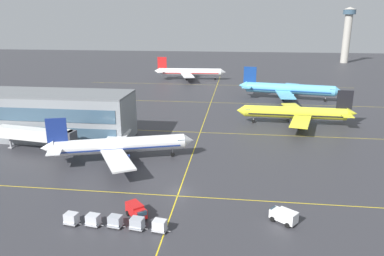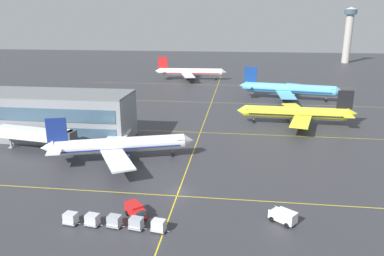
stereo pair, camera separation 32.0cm
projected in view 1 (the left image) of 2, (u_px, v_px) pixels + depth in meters
name	position (u px, v px, depth m)	size (l,w,h in m)	color
ground_plane	(179.00, 191.00, 67.11)	(600.00, 600.00, 0.00)	#333338
airliner_front_gate	(119.00, 145.00, 80.70)	(32.36, 27.67, 10.31)	white
airliner_second_row	(296.00, 113.00, 108.13)	(34.41, 29.72, 10.71)	yellow
airliner_third_row	(288.00, 89.00, 142.15)	(39.01, 33.23, 12.16)	#5BB7E5
airliner_far_left_stand	(190.00, 72.00, 189.07)	(36.98, 31.85, 11.50)	white
taxiway_markings	(206.00, 115.00, 120.07)	(124.91, 169.18, 0.01)	yellow
service_truck_red_van	(284.00, 215.00, 56.45)	(4.40, 3.92, 2.10)	white
service_truck_catering	(136.00, 210.00, 57.96)	(4.13, 4.28, 2.10)	red
baggage_cart_row_leftmost	(71.00, 219.00, 55.90)	(2.85, 1.98, 1.86)	#99999E
baggage_cart_row_second	(93.00, 220.00, 55.53)	(2.85, 1.98, 1.86)	#99999E
baggage_cart_row_middle	(115.00, 221.00, 55.16)	(2.85, 1.98, 1.86)	#99999E
baggage_cart_row_fourth	(137.00, 223.00, 54.57)	(2.85, 1.98, 1.86)	#99999E
baggage_cart_row_fifth	(160.00, 226.00, 53.98)	(2.85, 1.98, 1.86)	#99999E
jet_bridge	(41.00, 135.00, 86.10)	(20.75, 5.94, 5.58)	silver
terminal_building	(20.00, 114.00, 96.84)	(59.16, 13.85, 12.13)	gray
control_tower	(347.00, 31.00, 257.54)	(8.82, 8.82, 38.16)	#ADA89E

